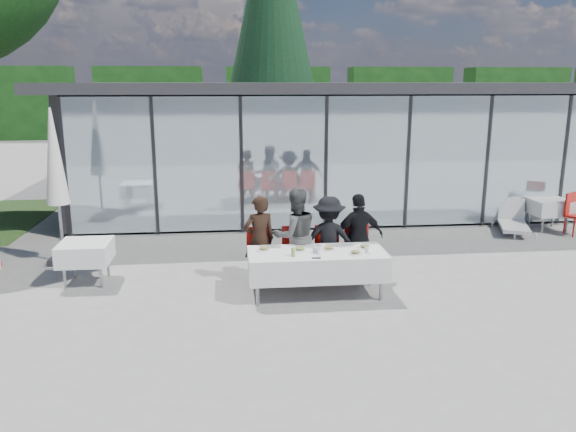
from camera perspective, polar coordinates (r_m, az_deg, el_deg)
The scene contains 27 objects.
ground at distance 9.43m, azimuth 1.67°, elevation -8.04°, with size 90.00×90.00×0.00m, color gray.
pavilion at distance 17.21m, azimuth 4.75°, elevation 9.04°, with size 14.80×8.80×3.44m.
treeline at distance 36.73m, azimuth -7.44°, elevation 11.38°, with size 62.50×2.00×4.40m.
dining_table at distance 9.29m, azimuth 2.95°, elevation -4.88°, with size 2.26×0.96×0.75m.
diner_a at distance 9.76m, azimuth -2.92°, elevation -2.44°, with size 0.57×0.57×1.57m, color black.
diner_chair_a at distance 9.91m, azimuth -2.92°, elevation -3.70°, with size 0.44×0.44×0.97m.
diner_b at distance 9.80m, azimuth 0.75°, elevation -2.02°, with size 0.82×0.82×1.68m, color #4E4E4E.
diner_chair_b at distance 9.96m, azimuth 0.69°, elevation -3.59°, with size 0.44×0.44×0.97m.
diner_c at distance 9.91m, azimuth 4.16°, elevation -2.35°, with size 0.99×0.99×1.53m, color black.
diner_chair_c at distance 10.04m, azimuth 4.06°, elevation -3.48°, with size 0.44×0.44×0.97m.
diner_d at distance 10.01m, azimuth 7.18°, elevation -2.15°, with size 0.92×0.92×1.56m, color black.
diner_chair_d at distance 10.15m, azimuth 7.05°, elevation -3.37°, with size 0.44×0.44×0.97m.
plate_a at distance 9.28m, azimuth -2.47°, elevation -3.35°, with size 0.24×0.24×0.07m.
plate_b at distance 9.25m, azimuth 1.23°, elevation -3.38°, with size 0.24×0.24×0.07m.
plate_c at distance 9.32m, azimuth 4.17°, elevation -3.28°, with size 0.24×0.24×0.07m.
plate_d at distance 9.47m, azimuth 7.79°, elevation -3.11°, with size 0.24×0.24×0.07m.
plate_extra at distance 9.13m, azimuth 6.87°, elevation -3.72°, with size 0.24×0.24×0.07m.
juice_bottle at distance 8.95m, azimuth 0.53°, elevation -3.69°, with size 0.06×0.06×0.14m, color #86A846.
drinking_glasses at distance 9.12m, azimuth 4.62°, elevation -3.52°, with size 0.90×0.19×0.10m.
folded_eyeglasses at distance 8.87m, azimuth 2.90°, elevation -4.29°, with size 0.14×0.03×0.01m, color black.
spare_table_left at distance 10.45m, azimuth -19.88°, elevation -3.50°, with size 0.86×0.86×0.74m.
spare_table_right at distance 14.75m, azimuth 24.99°, elevation 0.83°, with size 0.86×0.86×0.74m.
spare_chair_a at distance 14.53m, azimuth 27.07°, elevation 0.37°, with size 0.61×0.61×0.97m.
spare_chair_b at distance 15.18m, azimuth 22.04°, elevation 1.38°, with size 0.62×0.62×0.97m.
market_umbrella at distance 11.50m, azimuth -22.58°, elevation 4.74°, with size 0.50×0.50×3.00m.
lounger at distance 14.30m, azimuth 21.88°, elevation -0.45°, with size 1.02×1.46×0.72m.
conifer_tree at distance 21.91m, azimuth -1.66°, elevation 20.08°, with size 4.00×4.00×10.50m.
Camera 1 is at (-1.19, -8.70, 3.46)m, focal length 35.00 mm.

